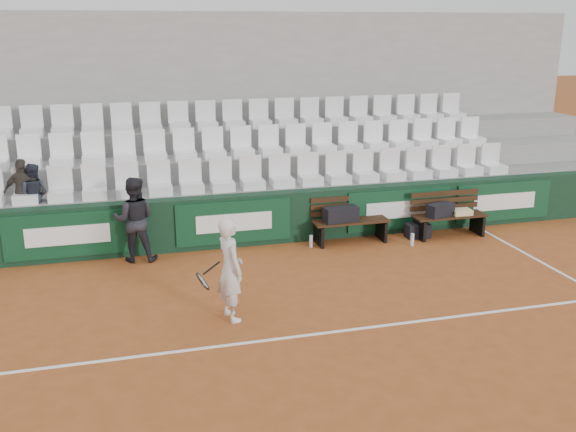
# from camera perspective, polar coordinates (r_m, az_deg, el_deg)

# --- Properties ---
(ground) EXTENTS (80.00, 80.00, 0.00)m
(ground) POSITION_cam_1_polar(r_m,az_deg,el_deg) (8.96, 1.06, -10.65)
(ground) COLOR #9B4E23
(ground) RESTS_ON ground
(court_baseline) EXTENTS (18.00, 0.06, 0.01)m
(court_baseline) POSITION_cam_1_polar(r_m,az_deg,el_deg) (8.95, 1.06, -10.63)
(court_baseline) COLOR white
(court_baseline) RESTS_ON ground
(back_barrier) EXTENTS (18.00, 0.34, 1.00)m
(back_barrier) POSITION_cam_1_polar(r_m,az_deg,el_deg) (12.40, -3.73, -0.32)
(back_barrier) COLOR #10311D
(back_barrier) RESTS_ON ground
(grandstand_tier_front) EXTENTS (18.00, 0.95, 1.00)m
(grandstand_tier_front) POSITION_cam_1_polar(r_m,az_deg,el_deg) (12.98, -4.59, 0.44)
(grandstand_tier_front) COLOR gray
(grandstand_tier_front) RESTS_ON ground
(grandstand_tier_mid) EXTENTS (18.00, 0.95, 1.45)m
(grandstand_tier_mid) POSITION_cam_1_polar(r_m,az_deg,el_deg) (13.83, -5.34, 2.39)
(grandstand_tier_mid) COLOR gray
(grandstand_tier_mid) RESTS_ON ground
(grandstand_tier_back) EXTENTS (18.00, 0.95, 1.90)m
(grandstand_tier_back) POSITION_cam_1_polar(r_m,az_deg,el_deg) (14.69, -6.00, 4.12)
(grandstand_tier_back) COLOR gray
(grandstand_tier_back) RESTS_ON ground
(grandstand_rear_wall) EXTENTS (18.00, 0.30, 4.40)m
(grandstand_rear_wall) POSITION_cam_1_polar(r_m,az_deg,el_deg) (15.08, -6.53, 9.25)
(grandstand_rear_wall) COLOR #969693
(grandstand_rear_wall) RESTS_ON ground
(seat_row_front) EXTENTS (11.90, 0.44, 0.63)m
(seat_row_front) POSITION_cam_1_polar(r_m,az_deg,el_deg) (12.61, -4.52, 3.78)
(seat_row_front) COLOR silver
(seat_row_front) RESTS_ON grandstand_tier_front
(seat_row_mid) EXTENTS (11.90, 0.44, 0.63)m
(seat_row_mid) POSITION_cam_1_polar(r_m,az_deg,el_deg) (13.44, -5.32, 6.52)
(seat_row_mid) COLOR white
(seat_row_mid) RESTS_ON grandstand_tier_mid
(seat_row_back) EXTENTS (11.90, 0.44, 0.63)m
(seat_row_back) POSITION_cam_1_polar(r_m,az_deg,el_deg) (14.30, -6.04, 8.92)
(seat_row_back) COLOR silver
(seat_row_back) RESTS_ON grandstand_tier_back
(bench_left) EXTENTS (1.50, 0.56, 0.45)m
(bench_left) POSITION_cam_1_polar(r_m,az_deg,el_deg) (12.64, 5.57, -1.35)
(bench_left) COLOR #351E0F
(bench_left) RESTS_ON ground
(bench_right) EXTENTS (1.50, 0.56, 0.45)m
(bench_right) POSITION_cam_1_polar(r_m,az_deg,el_deg) (13.34, 14.10, -0.81)
(bench_right) COLOR #321E0F
(bench_right) RESTS_ON ground
(sports_bag_left) EXTENTS (0.70, 0.37, 0.29)m
(sports_bag_left) POSITION_cam_1_polar(r_m,az_deg,el_deg) (12.44, 4.71, 0.16)
(sports_bag_left) COLOR black
(sports_bag_left) RESTS_ON bench_left
(sports_bag_right) EXTENTS (0.60, 0.40, 0.26)m
(sports_bag_right) POSITION_cam_1_polar(r_m,az_deg,el_deg) (13.09, 13.40, 0.52)
(sports_bag_right) COLOR black
(sports_bag_right) RESTS_ON bench_right
(towel) EXTENTS (0.39, 0.29, 0.11)m
(towel) POSITION_cam_1_polar(r_m,az_deg,el_deg) (13.34, 15.15, 0.36)
(towel) COLOR #D2CB88
(towel) RESTS_ON bench_right
(sports_bag_ground) EXTENTS (0.47, 0.30, 0.29)m
(sports_bag_ground) POSITION_cam_1_polar(r_m,az_deg,el_deg) (13.14, 11.46, -1.28)
(sports_bag_ground) COLOR black
(sports_bag_ground) RESTS_ON ground
(water_bottle_near) EXTENTS (0.07, 0.07, 0.24)m
(water_bottle_near) POSITION_cam_1_polar(r_m,az_deg,el_deg) (12.33, 2.05, -2.25)
(water_bottle_near) COLOR #AFC0C6
(water_bottle_near) RESTS_ON ground
(water_bottle_far) EXTENTS (0.07, 0.07, 0.25)m
(water_bottle_far) POSITION_cam_1_polar(r_m,az_deg,el_deg) (12.64, 10.99, -2.07)
(water_bottle_far) COLOR silver
(water_bottle_far) RESTS_ON ground
(tennis_player) EXTENTS (0.74, 0.63, 1.53)m
(tennis_player) POSITION_cam_1_polar(r_m,az_deg,el_deg) (9.20, -5.17, -4.73)
(tennis_player) COLOR silver
(tennis_player) RESTS_ON ground
(ball_kid) EXTENTS (0.83, 0.69, 1.55)m
(ball_kid) POSITION_cam_1_polar(r_m,az_deg,el_deg) (11.76, -13.50, -0.30)
(ball_kid) COLOR black
(ball_kid) RESTS_ON ground
(spectator_b) EXTENTS (0.78, 0.45, 1.26)m
(spectator_b) POSITION_cam_1_polar(r_m,az_deg,el_deg) (12.51, -22.62, 3.92)
(spectator_b) COLOR #36312B
(spectator_b) RESTS_ON grandstand_tier_front
(spectator_c) EXTENTS (0.67, 0.58, 1.16)m
(spectator_c) POSITION_cam_1_polar(r_m,az_deg,el_deg) (12.50, -21.90, 3.77)
(spectator_c) COLOR #1E232E
(spectator_c) RESTS_ON grandstand_tier_front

